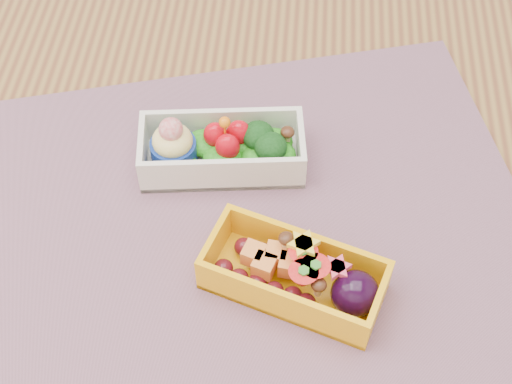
# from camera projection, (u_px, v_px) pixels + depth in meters

# --- Properties ---
(table) EXTENTS (1.20, 0.80, 0.75)m
(table) POSITION_uv_depth(u_px,v_px,m) (237.00, 284.00, 0.76)
(table) COLOR brown
(table) RESTS_ON ground
(placemat) EXTENTS (0.59, 0.51, 0.00)m
(placemat) POSITION_uv_depth(u_px,v_px,m) (247.00, 222.00, 0.68)
(placemat) COLOR #855C75
(placemat) RESTS_ON table
(bento_white) EXTENTS (0.16, 0.08, 0.06)m
(bento_white) POSITION_uv_depth(u_px,v_px,m) (221.00, 149.00, 0.70)
(bento_white) COLOR silver
(bento_white) RESTS_ON placemat
(bento_yellow) EXTENTS (0.16, 0.11, 0.05)m
(bento_yellow) POSITION_uv_depth(u_px,v_px,m) (298.00, 275.00, 0.62)
(bento_yellow) COLOR #F7AC0C
(bento_yellow) RESTS_ON placemat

